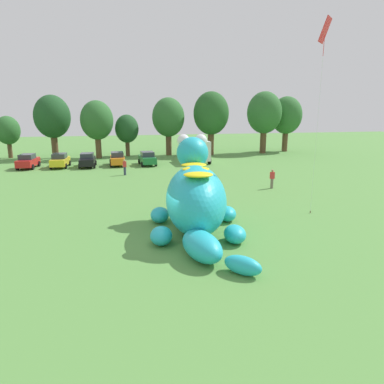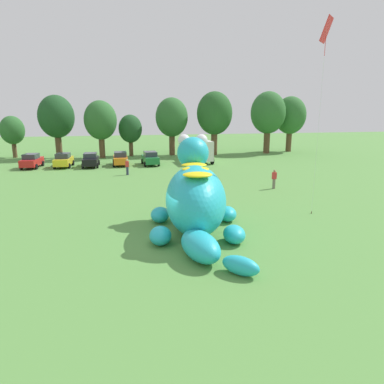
{
  "view_description": "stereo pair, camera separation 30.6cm",
  "coord_description": "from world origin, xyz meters",
  "px_view_note": "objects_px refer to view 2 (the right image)",
  "views": [
    {
      "loc": [
        -3.11,
        -17.71,
        6.93
      ],
      "look_at": [
        1.23,
        2.1,
        2.12
      ],
      "focal_mm": 32.76,
      "sensor_mm": 36.0,
      "label": 1
    },
    {
      "loc": [
        -2.82,
        -17.77,
        6.93
      ],
      "look_at": [
        1.23,
        2.1,
        2.12
      ],
      "focal_mm": 32.76,
      "sensor_mm": 36.0,
      "label": 2
    }
  ],
  "objects_px": {
    "spectator_near_inflatable": "(127,167)",
    "tethered_flying_kite": "(326,34)",
    "giant_inflatable_creature": "(196,199)",
    "car_green": "(150,158)",
    "car_orange": "(120,159)",
    "spectator_mid_field": "(274,179)",
    "car_red": "(32,161)",
    "car_black": "(91,160)",
    "box_truck": "(200,150)",
    "car_yellow": "(64,160)"
  },
  "relations": [
    {
      "from": "car_green",
      "to": "giant_inflatable_creature",
      "type": "bearing_deg",
      "value": -89.01
    },
    {
      "from": "spectator_mid_field",
      "to": "spectator_near_inflatable",
      "type": "bearing_deg",
      "value": 143.39
    },
    {
      "from": "giant_inflatable_creature",
      "to": "car_yellow",
      "type": "bearing_deg",
      "value": 112.93
    },
    {
      "from": "box_truck",
      "to": "spectator_near_inflatable",
      "type": "distance_m",
      "value": 12.49
    },
    {
      "from": "car_orange",
      "to": "spectator_near_inflatable",
      "type": "height_order",
      "value": "car_orange"
    },
    {
      "from": "car_orange",
      "to": "tethered_flying_kite",
      "type": "distance_m",
      "value": 29.14
    },
    {
      "from": "car_green",
      "to": "box_truck",
      "type": "xyz_separation_m",
      "value": [
        6.74,
        1.25,
        0.74
      ]
    },
    {
      "from": "car_black",
      "to": "car_orange",
      "type": "relative_size",
      "value": 1.0
    },
    {
      "from": "car_orange",
      "to": "car_green",
      "type": "xyz_separation_m",
      "value": [
        3.72,
        -0.43,
        0.0
      ]
    },
    {
      "from": "car_orange",
      "to": "spectator_near_inflatable",
      "type": "xyz_separation_m",
      "value": [
        0.69,
        -6.92,
        -0.01
      ]
    },
    {
      "from": "car_black",
      "to": "car_orange",
      "type": "distance_m",
      "value": 3.62
    },
    {
      "from": "car_yellow",
      "to": "car_black",
      "type": "bearing_deg",
      "value": -7.19
    },
    {
      "from": "giant_inflatable_creature",
      "to": "car_green",
      "type": "bearing_deg",
      "value": 90.99
    },
    {
      "from": "spectator_near_inflatable",
      "to": "tethered_flying_kite",
      "type": "bearing_deg",
      "value": -55.11
    },
    {
      "from": "spectator_mid_field",
      "to": "car_black",
      "type": "bearing_deg",
      "value": 136.78
    },
    {
      "from": "car_red",
      "to": "tethered_flying_kite",
      "type": "xyz_separation_m",
      "value": [
        23.17,
        -24.23,
        10.53
      ]
    },
    {
      "from": "car_black",
      "to": "spectator_near_inflatable",
      "type": "bearing_deg",
      "value": -56.69
    },
    {
      "from": "giant_inflatable_creature",
      "to": "spectator_near_inflatable",
      "type": "height_order",
      "value": "giant_inflatable_creature"
    },
    {
      "from": "car_yellow",
      "to": "car_black",
      "type": "relative_size",
      "value": 1.02
    },
    {
      "from": "box_truck",
      "to": "spectator_near_inflatable",
      "type": "xyz_separation_m",
      "value": [
        -9.76,
        -7.74,
        -0.75
      ]
    },
    {
      "from": "giant_inflatable_creature",
      "to": "box_truck",
      "type": "distance_m",
      "value": 27.54
    },
    {
      "from": "car_black",
      "to": "spectator_mid_field",
      "type": "relative_size",
      "value": 2.41
    },
    {
      "from": "box_truck",
      "to": "spectator_mid_field",
      "type": "height_order",
      "value": "box_truck"
    },
    {
      "from": "car_black",
      "to": "spectator_mid_field",
      "type": "bearing_deg",
      "value": -43.22
    },
    {
      "from": "car_red",
      "to": "car_green",
      "type": "height_order",
      "value": "same"
    },
    {
      "from": "car_yellow",
      "to": "car_black",
      "type": "height_order",
      "value": "same"
    },
    {
      "from": "car_black",
      "to": "spectator_near_inflatable",
      "type": "height_order",
      "value": "car_black"
    },
    {
      "from": "car_yellow",
      "to": "spectator_near_inflatable",
      "type": "xyz_separation_m",
      "value": [
        7.53,
        -6.94,
        -0.01
      ]
    },
    {
      "from": "car_black",
      "to": "spectator_near_inflatable",
      "type": "relative_size",
      "value": 2.41
    },
    {
      "from": "car_red",
      "to": "spectator_near_inflatable",
      "type": "xyz_separation_m",
      "value": [
        11.22,
        -7.09,
        -0.01
      ]
    },
    {
      "from": "car_orange",
      "to": "spectator_near_inflatable",
      "type": "relative_size",
      "value": 2.42
    },
    {
      "from": "giant_inflatable_creature",
      "to": "car_red",
      "type": "height_order",
      "value": "giant_inflatable_creature"
    },
    {
      "from": "car_black",
      "to": "car_red",
      "type": "bearing_deg",
      "value": 175.32
    },
    {
      "from": "car_yellow",
      "to": "tethered_flying_kite",
      "type": "distance_m",
      "value": 32.71
    },
    {
      "from": "car_orange",
      "to": "box_truck",
      "type": "distance_m",
      "value": 10.52
    },
    {
      "from": "car_black",
      "to": "tethered_flying_kite",
      "type": "height_order",
      "value": "tethered_flying_kite"
    },
    {
      "from": "giant_inflatable_creature",
      "to": "car_red",
      "type": "relative_size",
      "value": 2.54
    },
    {
      "from": "car_orange",
      "to": "giant_inflatable_creature",
      "type": "bearing_deg",
      "value": -80.91
    },
    {
      "from": "car_orange",
      "to": "box_truck",
      "type": "relative_size",
      "value": 0.64
    },
    {
      "from": "box_truck",
      "to": "tethered_flying_kite",
      "type": "bearing_deg",
      "value": -84.98
    },
    {
      "from": "car_orange",
      "to": "spectator_mid_field",
      "type": "xyz_separation_m",
      "value": [
        13.37,
        -16.34,
        -0.01
      ]
    },
    {
      "from": "car_orange",
      "to": "spectator_near_inflatable",
      "type": "distance_m",
      "value": 6.95
    },
    {
      "from": "car_orange",
      "to": "spectator_mid_field",
      "type": "bearing_deg",
      "value": -50.7
    },
    {
      "from": "spectator_near_inflatable",
      "to": "giant_inflatable_creature",
      "type": "bearing_deg",
      "value": -79.7
    },
    {
      "from": "car_yellow",
      "to": "spectator_mid_field",
      "type": "distance_m",
      "value": 26.0
    },
    {
      "from": "car_black",
      "to": "car_orange",
      "type": "bearing_deg",
      "value": 6.23
    },
    {
      "from": "giant_inflatable_creature",
      "to": "box_truck",
      "type": "xyz_separation_m",
      "value": [
        6.3,
        26.81,
        -0.37
      ]
    },
    {
      "from": "tethered_flying_kite",
      "to": "box_truck",
      "type": "bearing_deg",
      "value": 95.02
    },
    {
      "from": "car_green",
      "to": "car_black",
      "type": "bearing_deg",
      "value": 179.71
    },
    {
      "from": "giant_inflatable_creature",
      "to": "car_green",
      "type": "relative_size",
      "value": 2.55
    }
  ]
}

